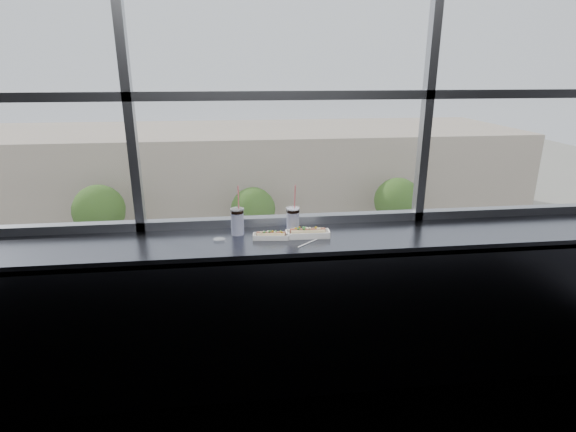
{
  "coord_description": "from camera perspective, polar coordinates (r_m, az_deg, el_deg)",
  "views": [
    {
      "loc": [
        -0.34,
        -1.54,
        2.17
      ],
      "look_at": [
        -0.01,
        1.23,
        1.25
      ],
      "focal_mm": 28.0,
      "sensor_mm": 36.0,
      "label": 1
    }
  ],
  "objects": [
    {
      "name": "window_mullions",
      "position": [
        3.07,
        -0.55,
        20.68
      ],
      "size": [
        6.0,
        0.08,
        2.4
      ],
      "primitive_type": null,
      "color": "gray",
      "rests_on": "ground"
    },
    {
      "name": "car_near_b",
      "position": [
        24.07,
        -27.17,
        -14.1
      ],
      "size": [
        2.9,
        6.33,
        2.07
      ],
      "primitive_type": "imported",
      "rotation": [
        0.0,
        0.0,
        1.52
      ],
      "color": "#2A2929",
      "rests_on": "street_asphalt"
    },
    {
      "name": "wrapper",
      "position": [
        2.96,
        -8.72,
        -2.91
      ],
      "size": [
        0.09,
        0.06,
        0.02
      ],
      "primitive_type": "ellipsoid",
      "color": "silver",
      "rests_on": "counter"
    },
    {
      "name": "loose_straw",
      "position": [
        2.89,
        2.53,
        -3.45
      ],
      "size": [
        0.15,
        0.13,
        0.01
      ],
      "primitive_type": "cylinder",
      "rotation": [
        0.0,
        1.57,
        0.71
      ],
      "color": "white",
      "rests_on": "counter"
    },
    {
      "name": "wall_back_lower",
      "position": [
        3.47,
        -0.47,
        -9.62
      ],
      "size": [
        6.0,
        0.0,
        6.0
      ],
      "primitive_type": "plane",
      "rotation": [
        1.57,
        0.0,
        0.0
      ],
      "color": "black",
      "rests_on": "ground"
    },
    {
      "name": "soda_cup_right",
      "position": [
        3.03,
        0.62,
        -0.41
      ],
      "size": [
        0.09,
        0.09,
        0.34
      ],
      "color": "white",
      "rests_on": "counter"
    },
    {
      "name": "car_near_e",
      "position": [
        25.71,
        23.37,
        -11.27
      ],
      "size": [
        2.84,
        6.57,
        2.17
      ],
      "primitive_type": "imported",
      "rotation": [
        0.0,
        0.0,
        1.59
      ],
      "color": "navy",
      "rests_on": "street_asphalt"
    },
    {
      "name": "pedestrian_b",
      "position": [
        32.44,
        -6.99,
        -3.55
      ],
      "size": [
        1.03,
        0.77,
        2.31
      ],
      "primitive_type": "imported",
      "color": "#66605B",
      "rests_on": "far_sidewalk"
    },
    {
      "name": "window_glass",
      "position": [
        3.09,
        -0.6,
        20.66
      ],
      "size": [
        6.0,
        0.0,
        6.0
      ],
      "primitive_type": "plane",
      "rotation": [
        1.57,
        0.0,
        0.0
      ],
      "color": "silver",
      "rests_on": "ground"
    },
    {
      "name": "counter",
      "position": [
        3.0,
        0.1,
        -3.26
      ],
      "size": [
        6.0,
        0.55,
        0.06
      ],
      "primitive_type": "cube",
      "color": "#585B65",
      "rests_on": "ground"
    },
    {
      "name": "soda_cup_left",
      "position": [
        3.03,
        -6.45,
        -0.52
      ],
      "size": [
        0.09,
        0.09,
        0.35
      ],
      "color": "white",
      "rests_on": "counter"
    },
    {
      "name": "tree_right",
      "position": [
        34.62,
        13.72,
        1.86
      ],
      "size": [
        3.5,
        3.5,
        5.46
      ],
      "color": "#47382B",
      "rests_on": "far_sidewalk"
    },
    {
      "name": "hotdog_tray_right",
      "position": [
        2.99,
        2.51,
        -2.17
      ],
      "size": [
        0.29,
        0.11,
        0.07
      ],
      "rotation": [
        0.0,
        0.0,
        -0.04
      ],
      "color": "white",
      "rests_on": "counter"
    },
    {
      "name": "tree_left",
      "position": [
        33.78,
        -22.86,
        0.67
      ],
      "size": [
        3.58,
        3.58,
        5.59
      ],
      "color": "#47382B",
      "rests_on": "far_sidewalk"
    },
    {
      "name": "pedestrian_c",
      "position": [
        34.64,
        0.8,
        -1.97
      ],
      "size": [
        1.02,
        0.77,
        2.3
      ],
      "primitive_type": "imported",
      "rotation": [
        0.0,
        0.0,
        3.14
      ],
      "color": "#66605B",
      "rests_on": "far_sidewalk"
    },
    {
      "name": "hotdog_tray_left",
      "position": [
        2.96,
        -2.17,
        -2.49
      ],
      "size": [
        0.25,
        0.11,
        0.06
      ],
      "rotation": [
        0.0,
        0.0,
        -0.12
      ],
      "color": "white",
      "rests_on": "counter"
    },
    {
      "name": "pedestrian_a",
      "position": [
        34.44,
        -17.96,
        -3.16
      ],
      "size": [
        0.96,
        0.72,
        2.15
      ],
      "primitive_type": "imported",
      "color": "#66605B",
      "rests_on": "far_sidewalk"
    },
    {
      "name": "tree_center",
      "position": [
        32.56,
        -4.45,
        0.82
      ],
      "size": [
        3.25,
        3.25,
        5.07
      ],
      "color": "#47382B",
      "rests_on": "far_sidewalk"
    },
    {
      "name": "car_far_b",
      "position": [
        29.7,
        -1.12,
        -5.52
      ],
      "size": [
        3.5,
        7.07,
        2.27
      ],
      "primitive_type": "imported",
      "rotation": [
        0.0,
        0.0,
        1.67
      ],
      "color": "#832500",
      "rests_on": "street_asphalt"
    },
    {
      "name": "far_sidewalk",
      "position": [
        33.72,
        -5.83,
        -4.79
      ],
      "size": [
        80.0,
        6.0,
        0.04
      ],
      "primitive_type": "cube",
      "color": "gray",
      "rests_on": "plaza_ground"
    },
    {
      "name": "far_building",
      "position": [
        42.06,
        -6.34,
        5.56
      ],
      "size": [
        50.0,
        14.0,
        8.0
      ],
      "primitive_type": "cube",
      "color": "#BEAB95",
      "rests_on": "plaza_ground"
    },
    {
      "name": "plaza_ground",
      "position": [
        48.37,
        -6.28,
        2.35
      ],
      "size": [
        120.0,
        120.0,
        0.0
      ],
      "primitive_type": "plane",
      "color": "gray",
      "rests_on": "ground"
    },
    {
      "name": "car_near_c",
      "position": [
        22.66,
        -9.94,
        -14.57
      ],
      "size": [
        2.5,
        5.64,
        1.86
      ],
      "primitive_type": "imported",
      "rotation": [
        0.0,
        0.0,
        1.6
      ],
      "color": "#A93929",
      "rests_on": "street_asphalt"
    },
    {
      "name": "street_asphalt",
      "position": [
        26.53,
        -5.4,
        -11.52
      ],
      "size": [
        80.0,
        10.0,
        0.06
      ],
      "primitive_type": "cube",
      "color": "black",
      "rests_on": "plaza_ground"
    },
    {
      "name": "pedestrian_d",
      "position": [
        35.41,
        7.53,
        -2.02
      ],
      "size": [
        0.63,
        0.85,
        1.9
      ],
      "primitive_type": "imported",
      "rotation": [
        0.0,
        0.0,
        1.57
      ],
      "color": "#66605B",
      "rests_on": "far_sidewalk"
    },
    {
      "name": "counter_fascia",
      "position": [
        3.01,
        0.71,
        -14.3
      ],
      "size": [
        6.0,
        0.04,
        1.04
      ],
      "primitive_type": "cube",
      "color": "#585B65",
      "rests_on": "ground"
    },
    {
      "name": "car_far_a",
      "position": [
        31.6,
        -26.98,
        -6.22
      ],
      "size": [
        3.11,
        6.67,
        2.17
      ],
      "primitive_type": "imported",
      "rotation": [
        0.0,
        0.0,
        1.51
      ],
      "color": "#242424",
      "rests_on": "street_asphalt"
    },
    {
      "name": "car_near_d",
      "position": [
        23.93,
        14.24,
        -12.49
      ],
      "size": [
        3.26,
        6.8,
        2.2
      ],
      "primitive_type": "imported",
      "rotation": [
        0.0,
        0.0,
        1.49
      ],
      "color": "silver",
      "rests_on": "street_asphalt"
    }
  ]
}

